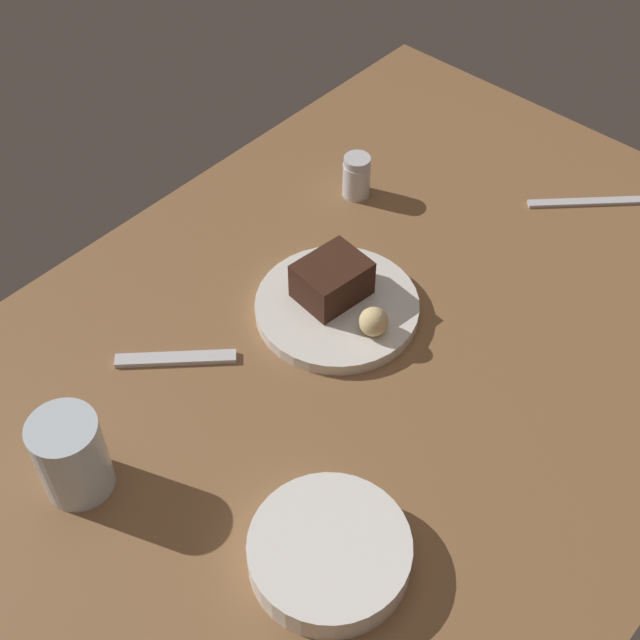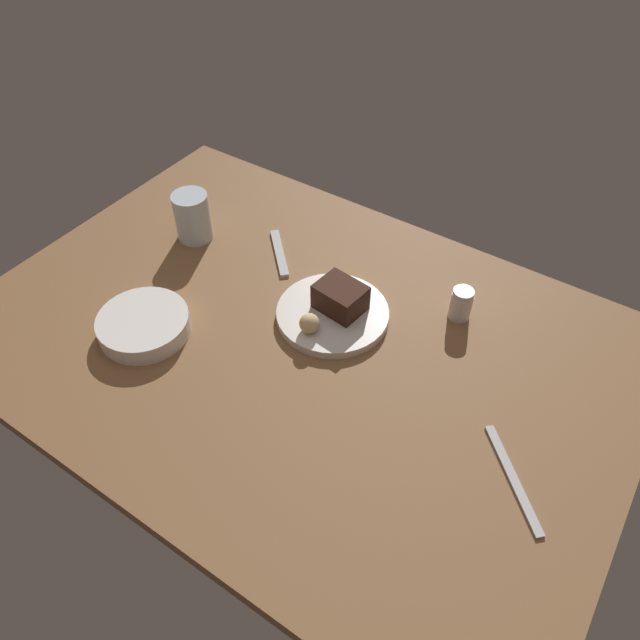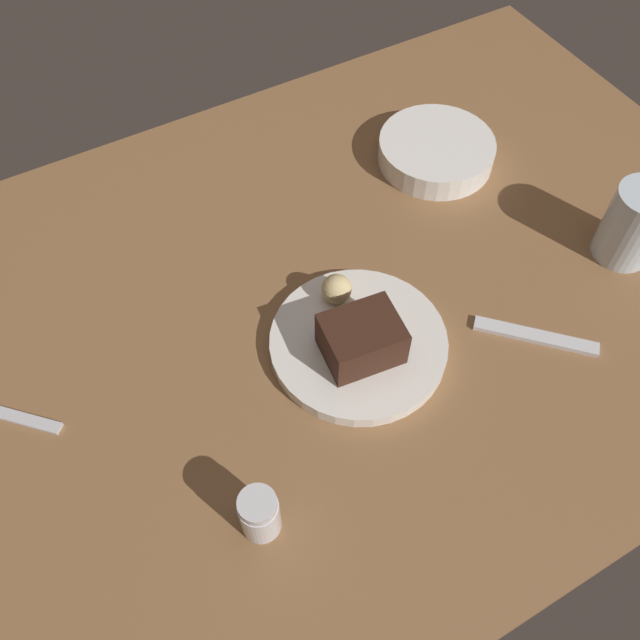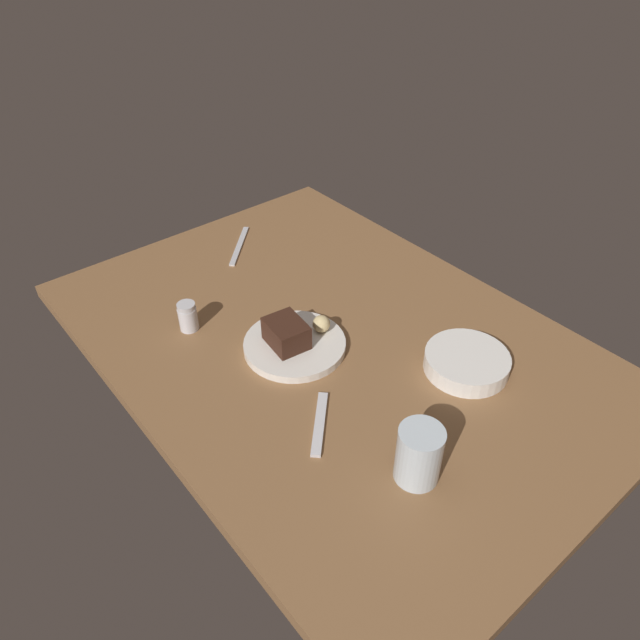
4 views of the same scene
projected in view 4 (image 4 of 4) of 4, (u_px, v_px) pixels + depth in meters
dining_table at (331, 344)px, 127.28cm from camera, size 120.00×84.00×3.00cm
dessert_plate at (295, 345)px, 123.46cm from camera, size 21.33×21.33×1.74cm
chocolate_cake_slice at (286, 333)px, 120.90cm from camera, size 9.54×8.02×5.34cm
bread_roll at (321, 324)px, 124.61cm from camera, size 3.73×3.73×3.73cm
salt_shaker at (188, 317)px, 127.12cm from camera, size 4.11×4.11×6.60cm
water_glass at (419, 454)px, 95.56cm from camera, size 7.61×7.61×10.63cm
side_bowl at (467, 362)px, 117.93cm from camera, size 16.89×16.89×3.62cm
dessert_spoon at (320, 423)px, 107.28cm from camera, size 11.88×11.87×0.70cm
butter_knife at (239, 246)px, 155.61cm from camera, size 14.43×14.42×0.50cm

